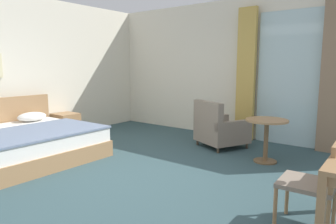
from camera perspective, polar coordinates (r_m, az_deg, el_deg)
The scene contains 10 objects.
ground at distance 4.43m, azimuth -6.20°, elevation -12.24°, with size 6.88×6.84×0.10m, color #334C51.
wall_back at distance 6.78m, azimuth 12.61°, elevation 7.67°, with size 6.48×0.12×2.88m, color silver.
wall_left at distance 6.76m, azimuth -26.40°, elevation 6.99°, with size 0.12×6.44×2.88m, color silver.
balcony_glass_door at distance 6.31m, azimuth 21.33°, elevation 5.67°, with size 1.20×0.02×2.53m, color silver.
curtain_panel_left at distance 6.50m, azimuth 14.13°, elevation 6.59°, with size 0.37×0.10×2.65m, color tan.
bed at distance 5.65m, azimuth -24.49°, elevation -4.99°, with size 1.99×1.94×0.94m.
nightstand at distance 7.01m, azimuth -18.24°, elevation -2.28°, with size 0.49×0.45×0.51m.
desk_chair at distance 3.17m, azimuth 25.65°, elevation -11.18°, with size 0.50×0.49×0.87m.
armchair_by_window at distance 5.88m, azimuth 9.40°, elevation -3.17°, with size 1.02×1.03×0.88m.
round_cafe_table at distance 5.11m, azimuth 17.63°, elevation -3.28°, with size 0.65×0.65×0.69m.
Camera 1 is at (2.89, -2.97, 1.52)m, focal length 33.20 mm.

